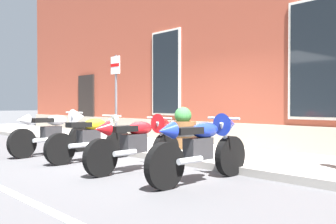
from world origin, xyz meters
TOP-DOWN VIEW (x-y plane):
  - ground_plane at (0.00, 0.00)m, footprint 140.00×140.00m
  - sidewalk at (0.00, 1.27)m, footprint 29.09×2.54m
  - brick_pub_facade at (0.00, 5.79)m, footprint 23.09×6.61m
  - motorcycle_white_sport at (-2.19, -1.03)m, footprint 0.65×2.18m
  - motorcycle_yellow_naked at (-0.72, -0.97)m, footprint 0.62×2.03m
  - motorcycle_red_sport at (0.79, -0.90)m, footprint 0.62×2.13m
  - motorcycle_blue_sport at (2.21, -0.79)m, footprint 0.62×2.09m
  - parking_sign at (-1.87, 0.42)m, footprint 0.36×0.07m
  - barrel_planter at (-0.28, 1.22)m, footprint 0.64×0.64m

SIDE VIEW (x-z plane):
  - ground_plane at x=0.00m, z-range 0.00..0.00m
  - sidewalk at x=0.00m, z-range 0.00..0.13m
  - motorcycle_yellow_naked at x=-0.72m, z-range 0.00..0.94m
  - barrel_planter at x=-0.28m, z-range 0.05..1.02m
  - motorcycle_red_sport at x=0.79m, z-range 0.05..1.04m
  - motorcycle_blue_sport at x=2.21m, z-range 0.05..1.07m
  - motorcycle_white_sport at x=-2.19m, z-range 0.05..1.09m
  - parking_sign at x=-1.87m, z-range 0.47..2.74m
  - brick_pub_facade at x=0.00m, z-range -0.01..8.06m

